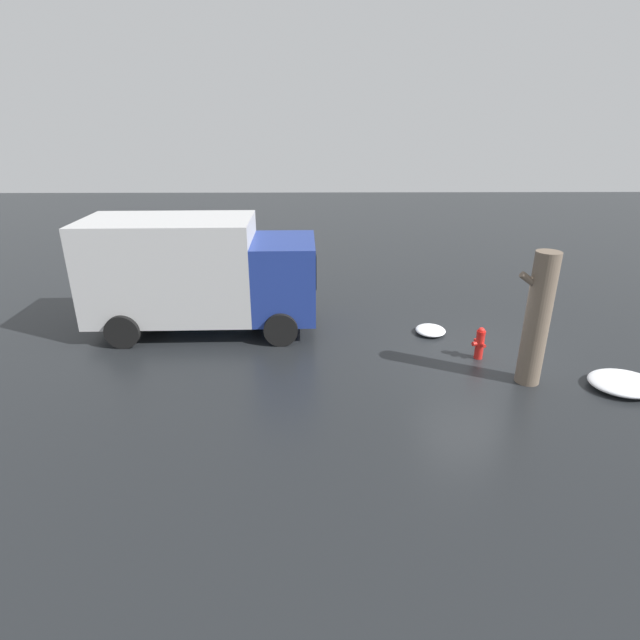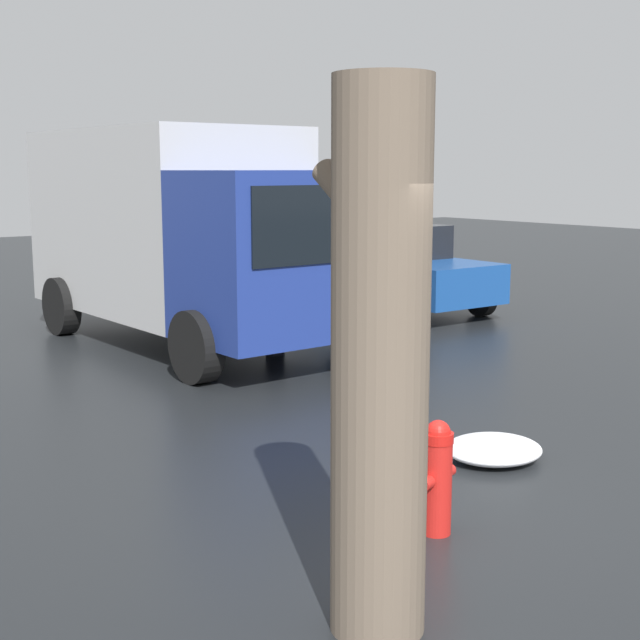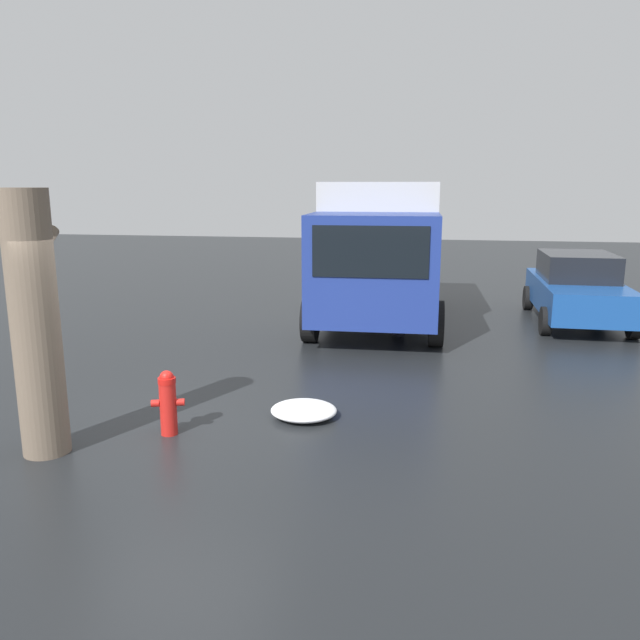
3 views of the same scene
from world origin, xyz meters
TOP-DOWN VIEW (x-y plane):
  - ground_plane at (0.00, 0.00)m, footprint 60.00×60.00m
  - fire_hydrant at (0.00, 0.00)m, footprint 0.32×0.42m
  - tree_trunk at (-0.75, 1.20)m, footprint 0.81×0.54m
  - delivery_truck at (7.33, -2.05)m, footprint 6.25×2.87m
  - pedestrian at (5.86, -2.59)m, footprint 0.39×0.39m
  - parked_car at (7.85, -6.51)m, footprint 4.15×1.98m
  - snow_pile_curbside at (0.87, -1.56)m, footprint 0.83×0.90m

SIDE VIEW (x-z plane):
  - ground_plane at x=0.00m, z-range 0.00..0.00m
  - snow_pile_curbside at x=0.87m, z-range 0.00..0.19m
  - fire_hydrant at x=0.00m, z-range 0.01..0.85m
  - parked_car at x=7.85m, z-range 0.00..1.57m
  - pedestrian at x=5.86m, z-range 0.08..1.89m
  - tree_trunk at x=-0.75m, z-range 0.01..3.07m
  - delivery_truck at x=7.33m, z-range 0.13..3.28m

